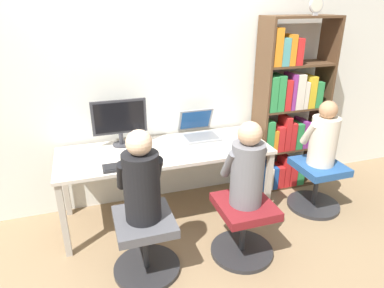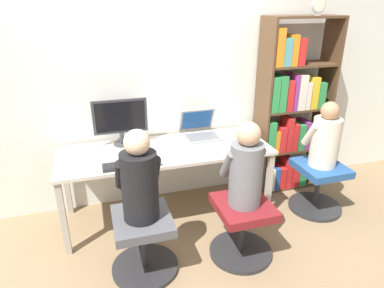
# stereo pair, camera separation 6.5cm
# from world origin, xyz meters

# --- Properties ---
(ground_plane) EXTENTS (14.00, 14.00, 0.00)m
(ground_plane) POSITION_xyz_m (0.00, 0.00, 0.00)
(ground_plane) COLOR #846B4C
(wall_back) EXTENTS (10.00, 0.05, 2.60)m
(wall_back) POSITION_xyz_m (0.00, 0.77, 1.30)
(wall_back) COLOR silver
(wall_back) RESTS_ON ground_plane
(desk) EXTENTS (1.93, 0.71, 0.71)m
(desk) POSITION_xyz_m (0.00, 0.35, 0.65)
(desk) COLOR beige
(desk) RESTS_ON ground_plane
(desktop_monitor) EXTENTS (0.50, 0.17, 0.44)m
(desktop_monitor) POSITION_xyz_m (-0.36, 0.58, 0.96)
(desktop_monitor) COLOR #333338
(desktop_monitor) RESTS_ON desk
(laptop) EXTENTS (0.35, 0.37, 0.26)m
(laptop) POSITION_xyz_m (0.41, 0.56, 0.76)
(laptop) COLOR gray
(laptop) RESTS_ON desk
(keyboard) EXTENTS (0.39, 0.14, 0.03)m
(keyboard) POSITION_xyz_m (-0.38, 0.10, 0.72)
(keyboard) COLOR #232326
(keyboard) RESTS_ON desk
(computer_mouse_by_keyboard) EXTENTS (0.06, 0.10, 0.04)m
(computer_mouse_by_keyboard) POSITION_xyz_m (-0.12, 0.07, 0.73)
(computer_mouse_by_keyboard) COLOR #99999E
(computer_mouse_by_keyboard) RESTS_ON desk
(office_chair_left) EXTENTS (0.52, 0.52, 0.49)m
(office_chair_left) POSITION_xyz_m (-0.34, -0.33, 0.27)
(office_chair_left) COLOR #262628
(office_chair_left) RESTS_ON ground_plane
(office_chair_right) EXTENTS (0.52, 0.52, 0.49)m
(office_chair_right) POSITION_xyz_m (0.46, -0.38, 0.27)
(office_chair_right) COLOR #262628
(office_chair_right) RESTS_ON ground_plane
(person_at_monitor) EXTENTS (0.32, 0.31, 0.69)m
(person_at_monitor) POSITION_xyz_m (-0.34, -0.32, 0.80)
(person_at_monitor) COLOR black
(person_at_monitor) RESTS_ON office_chair_left
(person_at_laptop) EXTENTS (0.31, 0.30, 0.68)m
(person_at_laptop) POSITION_xyz_m (0.46, -0.37, 0.80)
(person_at_laptop) COLOR slate
(person_at_laptop) RESTS_ON office_chair_right
(bookshelf) EXTENTS (0.77, 0.32, 1.84)m
(bookshelf) POSITION_xyz_m (1.38, 0.53, 0.84)
(bookshelf) COLOR #513823
(bookshelf) RESTS_ON ground_plane
(desk_clock) EXTENTS (0.14, 0.03, 0.16)m
(desk_clock) POSITION_xyz_m (1.52, 0.46, 1.93)
(desk_clock) COLOR #B2B2B7
(desk_clock) RESTS_ON bookshelf
(office_chair_side) EXTENTS (0.52, 0.52, 0.49)m
(office_chair_side) POSITION_xyz_m (1.47, 0.03, 0.27)
(office_chair_side) COLOR #262628
(office_chair_side) RESTS_ON ground_plane
(person_near_shelf) EXTENTS (0.32, 0.30, 0.63)m
(person_near_shelf) POSITION_xyz_m (1.47, 0.03, 0.77)
(person_near_shelf) COLOR beige
(person_near_shelf) RESTS_ON office_chair_side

